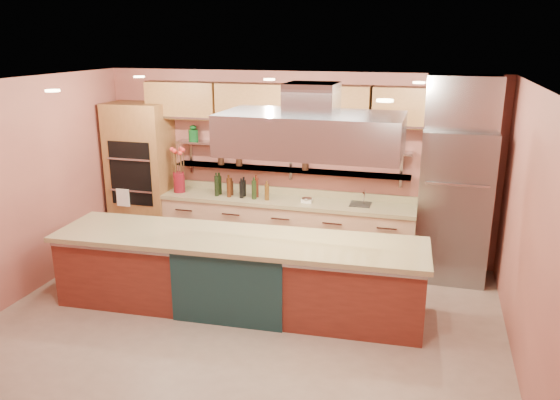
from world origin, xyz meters
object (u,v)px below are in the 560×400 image
(island, at_px, (238,273))
(copper_kettle, at_px, (227,138))
(refrigerator, at_px, (454,206))
(kitchen_scale, at_px, (307,199))
(green_canister, at_px, (242,138))
(flower_vase, at_px, (179,182))

(island, distance_m, copper_kettle, 2.47)
(refrigerator, bearing_deg, island, -146.62)
(kitchen_scale, bearing_deg, island, -124.61)
(kitchen_scale, bearing_deg, copper_kettle, 151.66)
(copper_kettle, bearing_deg, green_canister, 0.00)
(refrigerator, relative_size, kitchen_scale, 13.58)
(copper_kettle, bearing_deg, island, -66.03)
(kitchen_scale, height_order, copper_kettle, copper_kettle)
(island, relative_size, green_canister, 27.62)
(island, distance_m, kitchen_scale, 1.82)
(flower_vase, xyz_separation_m, green_canister, (0.98, 0.22, 0.71))
(refrigerator, height_order, island, refrigerator)
(refrigerator, distance_m, flower_vase, 4.13)
(island, bearing_deg, green_canister, 104.55)
(flower_vase, distance_m, copper_kettle, 1.04)
(refrigerator, relative_size, island, 0.47)
(flower_vase, bearing_deg, kitchen_scale, 0.00)
(refrigerator, xyz_separation_m, flower_vase, (-4.13, 0.01, 0.04))
(flower_vase, xyz_separation_m, copper_kettle, (0.74, 0.22, 0.70))
(green_canister, bearing_deg, refrigerator, -4.18)
(refrigerator, height_order, copper_kettle, refrigerator)
(refrigerator, distance_m, kitchen_scale, 2.07)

